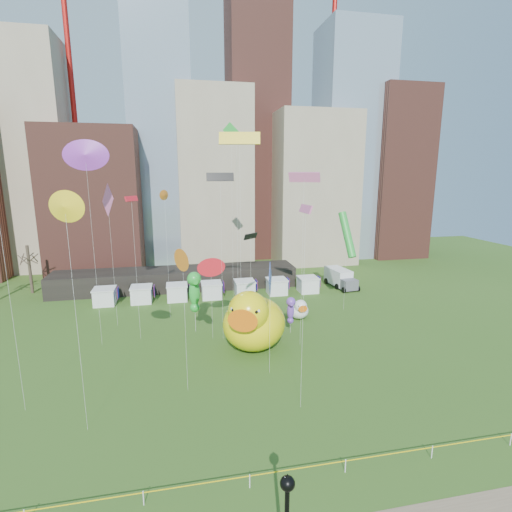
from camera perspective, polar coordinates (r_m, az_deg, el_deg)
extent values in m
plane|color=#355A1C|center=(26.38, -0.94, -31.10)|extent=(160.00, 160.00, 0.00)
cube|color=gray|center=(85.21, -30.47, 12.41)|extent=(14.00, 12.00, 42.00)
cube|color=brown|center=(76.49, -22.67, 7.34)|extent=(16.00, 14.00, 26.00)
cube|color=#8C9EB2|center=(83.51, -13.92, 18.20)|extent=(12.00, 12.00, 55.00)
cube|color=gray|center=(79.29, -6.27, 11.21)|extent=(14.00, 14.00, 34.00)
cube|color=brown|center=(88.17, 0.07, 22.46)|extent=(12.00, 12.00, 68.00)
cube|color=gray|center=(81.76, 8.21, 9.78)|extent=(16.00, 14.00, 30.00)
cube|color=#8C9EB2|center=(89.40, 13.77, 15.53)|extent=(14.00, 12.00, 48.00)
cube|color=brown|center=(92.12, 19.87, 11.31)|extent=(12.00, 12.00, 36.00)
cylinder|color=red|center=(87.28, -25.88, 24.13)|extent=(1.00, 1.00, 76.00)
cylinder|color=red|center=(91.64, 11.18, 24.40)|extent=(1.00, 1.00, 76.00)
cube|color=black|center=(63.11, -11.64, -3.32)|extent=(38.00, 6.00, 3.20)
cube|color=white|center=(58.43, -21.50, -5.68)|extent=(2.80, 2.80, 2.20)
cube|color=red|center=(57.99, -19.78, -5.16)|extent=(0.08, 1.40, 1.60)
cube|color=white|center=(57.75, -16.59, -5.54)|extent=(2.80, 2.80, 2.20)
cube|color=red|center=(57.46, -14.82, -5.00)|extent=(0.08, 1.40, 1.60)
cube|color=white|center=(57.48, -11.60, -5.36)|extent=(2.80, 2.80, 2.20)
cube|color=red|center=(57.35, -9.82, -4.80)|extent=(0.08, 1.40, 1.60)
cube|color=white|center=(57.66, -6.61, -5.13)|extent=(2.80, 2.80, 2.20)
cube|color=red|center=(57.68, -4.84, -4.57)|extent=(0.08, 1.40, 1.60)
cube|color=white|center=(58.26, -1.69, -4.87)|extent=(2.80, 2.80, 2.20)
cube|color=red|center=(58.44, 0.05, -4.30)|extent=(0.08, 1.40, 1.60)
cube|color=white|center=(59.28, 3.09, -4.58)|extent=(2.80, 2.80, 2.20)
cube|color=red|center=(59.61, 4.77, -4.02)|extent=(0.08, 1.40, 1.60)
cube|color=white|center=(60.70, 7.67, -4.28)|extent=(2.80, 2.80, 2.20)
cube|color=red|center=(61.17, 9.28, -3.72)|extent=(0.08, 1.40, 1.60)
cylinder|color=#382B21|center=(68.34, -30.50, -1.73)|extent=(0.44, 0.44, 7.50)
cylinder|color=white|center=(25.96, -16.33, -31.17)|extent=(0.06, 0.06, 0.90)
cylinder|color=white|center=(26.07, -0.94, -30.38)|extent=(0.06, 0.06, 0.90)
cylinder|color=white|center=(27.53, 13.10, -28.03)|extent=(0.06, 0.06, 0.90)
cylinder|color=white|center=(30.13, 24.62, -24.90)|extent=(0.06, 0.06, 0.90)
cylinder|color=white|center=(33.61, 33.56, -21.71)|extent=(0.06, 0.06, 0.90)
cube|color=yellow|center=(25.84, -0.94, -29.81)|extent=(50.00, 0.02, 0.07)
ellipsoid|color=yellow|center=(41.06, -0.27, -9.91)|extent=(9.12, 9.68, 5.39)
ellipsoid|color=yellow|center=(43.81, 0.64, -8.67)|extent=(2.20, 2.01, 2.18)
sphere|color=yellow|center=(38.09, -1.12, -8.21)|extent=(5.37, 5.37, 4.05)
cone|color=orange|center=(36.58, -1.79, -9.31)|extent=(2.79, 2.59, 2.23)
sphere|color=white|center=(37.18, -3.23, -7.86)|extent=(0.73, 0.73, 0.73)
sphere|color=white|center=(36.64, 0.15, -8.14)|extent=(0.73, 0.73, 0.73)
sphere|color=black|center=(36.87, -3.38, -8.03)|extent=(0.36, 0.36, 0.36)
sphere|color=black|center=(36.33, 0.02, -8.32)|extent=(0.36, 0.36, 0.36)
ellipsoid|color=white|center=(49.80, 6.26, -7.97)|extent=(2.58, 3.03, 2.13)
ellipsoid|color=white|center=(50.87, 5.86, -7.59)|extent=(0.71, 0.55, 0.86)
sphere|color=white|center=(48.66, 6.63, -7.39)|extent=(1.60, 1.60, 1.60)
cone|color=orange|center=(48.07, 6.88, -7.71)|extent=(0.88, 0.72, 0.88)
sphere|color=white|center=(48.06, 6.29, -7.36)|extent=(0.29, 0.29, 0.29)
sphere|color=white|center=(48.33, 7.30, -7.28)|extent=(0.29, 0.29, 0.29)
sphere|color=black|center=(47.94, 6.34, -7.42)|extent=(0.14, 0.14, 0.14)
sphere|color=black|center=(48.21, 7.35, -7.33)|extent=(0.14, 0.14, 0.14)
cylinder|color=silver|center=(45.50, -9.01, -8.24)|extent=(0.03, 0.03, 4.77)
ellipsoid|color=green|center=(44.73, -9.11, -5.37)|extent=(1.31, 1.11, 3.12)
sphere|color=green|center=(44.12, -9.17, -3.36)|extent=(1.72, 1.72, 1.59)
cone|color=green|center=(43.45, -9.12, -3.71)|extent=(0.64, 1.04, 0.56)
sphere|color=green|center=(45.34, -9.03, -7.51)|extent=(1.11, 1.11, 1.11)
cylinder|color=silver|center=(45.18, 5.12, -9.68)|extent=(0.03, 0.03, 2.71)
ellipsoid|color=purple|center=(44.70, 5.15, -8.07)|extent=(0.92, 0.79, 2.08)
sphere|color=purple|center=(44.19, 5.24, -6.78)|extent=(1.22, 1.22, 1.06)
cone|color=purple|center=(43.78, 5.42, -7.04)|extent=(0.47, 0.72, 0.37)
sphere|color=purple|center=(45.17, 5.11, -9.47)|extent=(0.74, 0.74, 0.74)
sphere|color=black|center=(18.36, 4.68, -30.56)|extent=(0.63, 0.63, 0.63)
cone|color=black|center=(18.13, 4.71, -29.77)|extent=(0.23, 0.23, 0.28)
cube|color=white|center=(64.77, 12.08, -2.95)|extent=(3.11, 5.40, 2.56)
cube|color=#595960|center=(62.24, 13.61, -4.13)|extent=(2.58, 2.14, 1.64)
cylinder|color=black|center=(62.91, 11.89, -4.46)|extent=(0.37, 0.95, 0.92)
cylinder|color=black|center=(64.23, 13.86, -4.21)|extent=(0.37, 0.95, 0.92)
cylinder|color=black|center=(65.80, 10.34, -3.66)|extent=(0.37, 0.95, 0.92)
cylinder|color=black|center=(67.06, 12.26, -3.44)|extent=(0.37, 0.95, 0.92)
cylinder|color=silver|center=(29.30, 6.96, -8.48)|extent=(0.02, 0.02, 15.63)
cube|color=pink|center=(27.56, 7.38, 6.93)|extent=(0.41, 1.93, 0.61)
cylinder|color=silver|center=(42.85, -0.78, -4.65)|extent=(0.02, 0.02, 11.48)
cube|color=black|center=(41.57, -0.80, 2.95)|extent=(1.76, 1.60, 0.64)
cylinder|color=silver|center=(52.12, -3.53, 5.04)|extent=(0.02, 0.02, 23.42)
cube|color=green|center=(52.01, -3.70, 17.95)|extent=(2.05, 1.12, 2.31)
cylinder|color=silver|center=(39.45, -2.31, 1.34)|extent=(0.02, 0.02, 21.45)
cube|color=yellow|center=(38.92, -2.45, 17.05)|extent=(4.03, 1.33, 1.22)
cylinder|color=silver|center=(42.94, -2.75, 2.49)|extent=(0.02, 0.02, 21.85)
cube|color=blue|center=(42.52, -2.91, 17.17)|extent=(2.71, 1.58, 0.86)
cylinder|color=silver|center=(32.76, -10.43, -10.32)|extent=(0.02, 0.02, 11.38)
cone|color=orange|center=(31.06, -10.83, -0.56)|extent=(0.94, 1.72, 1.79)
cylinder|color=silver|center=(42.95, -22.86, 0.20)|extent=(0.02, 0.02, 19.87)
cone|color=purple|center=(42.22, -23.99, 13.51)|extent=(3.01, 0.69, 2.99)
cylinder|color=silver|center=(42.90, -6.55, -6.99)|extent=(0.02, 0.02, 8.22)
cone|color=red|center=(41.75, -6.68, -1.65)|extent=(2.08, 0.59, 2.07)
cylinder|color=silver|center=(40.06, 6.83, -1.28)|extent=(0.02, 0.02, 17.74)
cube|color=pink|center=(39.00, 7.16, 11.51)|extent=(2.85, 2.25, 0.98)
cylinder|color=silver|center=(41.42, -5.10, -0.79)|extent=(0.02, 0.02, 17.76)
cube|color=black|center=(40.39, -5.34, 11.59)|extent=(2.82, 0.56, 0.86)
cylinder|color=silver|center=(52.60, 13.09, -2.47)|extent=(0.02, 0.02, 10.30)
cylinder|color=green|center=(51.58, 13.36, 3.08)|extent=(1.79, 3.64, 5.95)
cylinder|color=silver|center=(29.14, -25.00, -9.27)|extent=(0.02, 0.02, 16.02)
cone|color=yellow|center=(27.44, -26.49, 6.58)|extent=(1.87, 1.36, 2.07)
cylinder|color=silver|center=(35.40, 2.06, -10.46)|extent=(0.02, 0.02, 9.00)
cube|color=blue|center=(33.94, 2.11, -3.42)|extent=(1.03, 3.06, 3.21)
cylinder|color=silver|center=(49.16, -12.98, -0.32)|extent=(0.02, 0.02, 15.57)
cone|color=orange|center=(48.14, -13.42, 8.77)|extent=(0.78, 1.14, 1.24)
cylinder|color=silver|center=(33.29, -32.90, -3.32)|extent=(0.02, 0.02, 20.66)
cylinder|color=silver|center=(43.44, -17.33, -2.19)|extent=(0.02, 0.02, 15.55)
cube|color=red|center=(42.28, -17.99, 8.08)|extent=(1.26, 1.57, 0.55)
cylinder|color=silver|center=(48.43, -20.43, -1.22)|extent=(0.02, 0.02, 15.14)
cube|color=pink|center=(47.37, -21.11, 7.73)|extent=(1.80, 3.35, 3.78)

